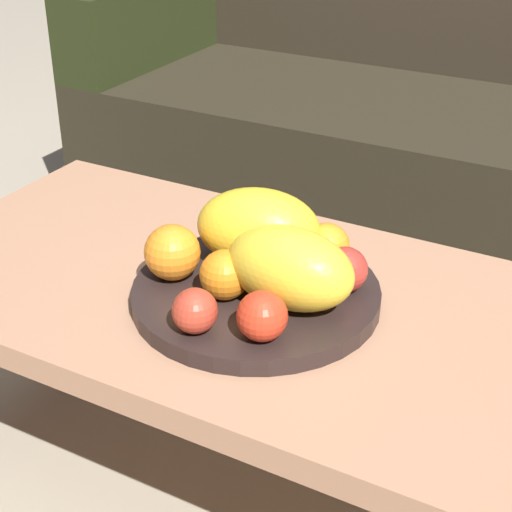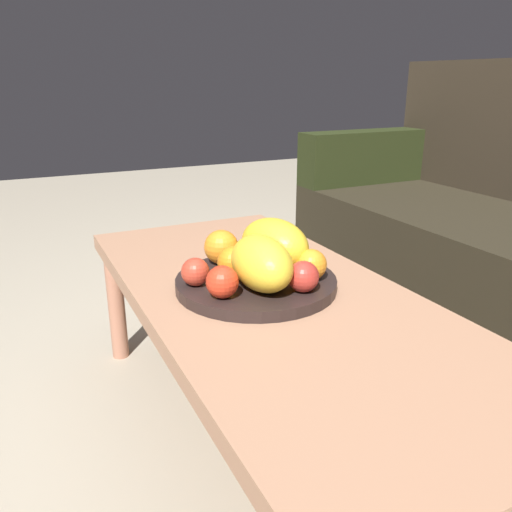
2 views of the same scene
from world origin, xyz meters
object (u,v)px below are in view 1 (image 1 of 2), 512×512
(orange_front, at_px, (172,252))
(apple_front, at_px, (345,270))
(orange_left, at_px, (327,246))
(coffee_table, at_px, (293,329))
(melon_large_front, at_px, (290,268))
(melon_smaller_beside, at_px, (258,228))
(apple_left, at_px, (195,311))
(couch, at_px, (426,129))
(banana_bunch, at_px, (276,259))
(fruit_bowl, at_px, (256,294))
(apple_right, at_px, (262,316))
(orange_right, at_px, (225,275))

(orange_front, distance_m, apple_front, 0.25)
(orange_left, relative_size, apple_front, 1.05)
(coffee_table, distance_m, melon_large_front, 0.13)
(melon_smaller_beside, bearing_deg, coffee_table, -26.51)
(melon_smaller_beside, height_order, apple_front, melon_smaller_beside)
(coffee_table, xyz_separation_m, apple_left, (-0.07, -0.16, 0.10))
(coffee_table, bearing_deg, melon_smaller_beside, 153.49)
(orange_left, bearing_deg, orange_front, -143.10)
(melon_large_front, height_order, orange_front, melon_large_front)
(orange_front, xyz_separation_m, orange_left, (0.18, 0.14, -0.01))
(orange_front, bearing_deg, couch, 88.35)
(banana_bunch, bearing_deg, apple_left, -98.61)
(melon_large_front, bearing_deg, coffee_table, 106.12)
(fruit_bowl, distance_m, orange_front, 0.13)
(apple_front, height_order, apple_left, apple_front)
(fruit_bowl, bearing_deg, couch, 94.73)
(fruit_bowl, distance_m, apple_left, 0.14)
(coffee_table, xyz_separation_m, apple_right, (0.02, -0.13, 0.10))
(orange_left, height_order, apple_left, orange_left)
(melon_smaller_beside, xyz_separation_m, apple_right, (0.10, -0.17, -0.03))
(melon_large_front, height_order, banana_bunch, melon_large_front)
(fruit_bowl, bearing_deg, apple_front, 25.19)
(couch, relative_size, banana_bunch, 9.72)
(orange_front, height_order, apple_right, orange_front)
(orange_right, xyz_separation_m, banana_bunch, (0.04, 0.08, -0.01))
(apple_right, bearing_deg, apple_front, 74.56)
(couch, xyz_separation_m, orange_right, (0.06, -1.09, 0.15))
(orange_right, distance_m, apple_left, 0.09)
(couch, xyz_separation_m, apple_left, (0.07, -1.18, 0.14))
(couch, height_order, orange_front, couch)
(melon_smaller_beside, bearing_deg, apple_right, -59.97)
(orange_left, distance_m, apple_front, 0.07)
(orange_front, relative_size, orange_right, 1.16)
(melon_smaller_beside, relative_size, banana_bunch, 1.05)
(couch, xyz_separation_m, orange_left, (0.15, -0.95, 0.15))
(orange_left, relative_size, apple_right, 1.03)
(couch, distance_m, melon_smaller_beside, 1.01)
(orange_front, relative_size, banana_bunch, 0.46)
(fruit_bowl, relative_size, banana_bunch, 2.02)
(fruit_bowl, xyz_separation_m, apple_front, (0.11, 0.05, 0.05))
(fruit_bowl, bearing_deg, melon_large_front, -15.62)
(coffee_table, height_order, banana_bunch, banana_bunch)
(orange_front, distance_m, banana_bunch, 0.15)
(melon_smaller_beside, height_order, banana_bunch, melon_smaller_beside)
(fruit_bowl, relative_size, melon_smaller_beside, 1.93)
(apple_left, height_order, banana_bunch, banana_bunch)
(coffee_table, distance_m, orange_right, 0.14)
(melon_smaller_beside, bearing_deg, orange_left, 24.33)
(apple_right, bearing_deg, coffee_table, 97.85)
(melon_large_front, bearing_deg, orange_front, -174.98)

